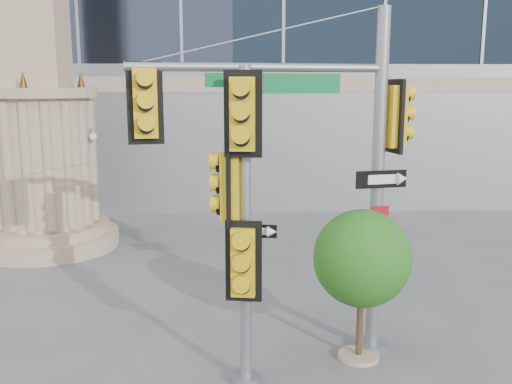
{
  "coord_description": "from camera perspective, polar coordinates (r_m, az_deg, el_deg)",
  "views": [
    {
      "loc": [
        0.01,
        -9.13,
        5.17
      ],
      "look_at": [
        0.45,
        2.0,
        3.08
      ],
      "focal_mm": 40.0,
      "sensor_mm": 36.0,
      "label": 1
    }
  ],
  "objects": [
    {
      "name": "monument",
      "position": [
        19.1,
        -20.99,
        10.98
      ],
      "size": [
        4.4,
        4.4,
        16.6
      ],
      "color": "tan",
      "rests_on": "ground"
    },
    {
      "name": "main_signal_pole",
      "position": [
        10.46,
        6.31,
        4.53
      ],
      "size": [
        5.05,
        1.43,
        6.57
      ],
      "rotation": [
        0.0,
        0.0,
        0.2
      ],
      "color": "slate",
      "rests_on": "ground"
    },
    {
      "name": "secondary_signal_pole",
      "position": [
        9.38,
        -1.52,
        -1.34
      ],
      "size": [
        0.95,
        0.8,
        5.49
      ],
      "rotation": [
        0.0,
        0.0,
        -0.15
      ],
      "color": "slate",
      "rests_on": "ground"
    },
    {
      "name": "street_tree",
      "position": [
        10.91,
        10.71,
        -6.9
      ],
      "size": [
        1.87,
        1.83,
        2.92
      ],
      "color": "tan",
      "rests_on": "ground"
    }
  ]
}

